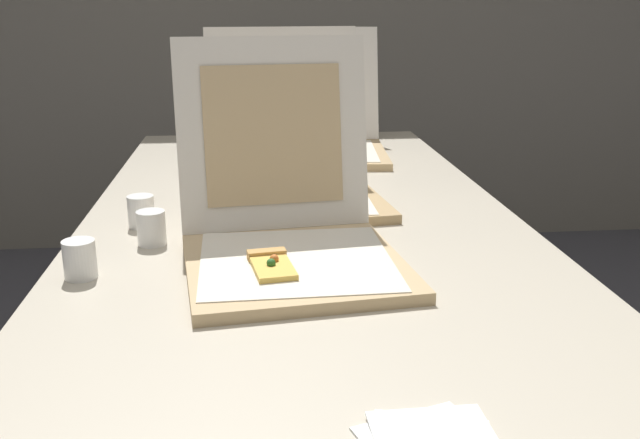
{
  "coord_description": "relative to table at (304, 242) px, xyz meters",
  "views": [
    {
      "loc": [
        -0.11,
        -0.88,
        1.2
      ],
      "look_at": [
        0.02,
        0.45,
        0.79
      ],
      "focal_mm": 39.77,
      "sensor_mm": 36.0,
      "label": 1
    }
  ],
  "objects": [
    {
      "name": "table",
      "position": [
        0.0,
        0.0,
        0.0
      ],
      "size": [
        0.98,
        2.24,
        0.73
      ],
      "color": "#BCB29E",
      "rests_on": "ground"
    },
    {
      "name": "pizza_box_back",
      "position": [
        0.12,
        0.74,
        0.1
      ],
      "size": [
        0.42,
        0.55,
        0.39
      ],
      "rotation": [
        0.0,
        0.0,
        -0.07
      ],
      "color": "tan",
      "rests_on": "table"
    },
    {
      "name": "cup_white_near_left",
      "position": [
        -0.42,
        -0.28,
        0.08
      ],
      "size": [
        0.06,
        0.06,
        0.07
      ],
      "primitive_type": "cylinder",
      "color": "white",
      "rests_on": "table"
    },
    {
      "name": "cup_white_far",
      "position": [
        -0.25,
        0.36,
        0.08
      ],
      "size": [
        0.06,
        0.06,
        0.07
      ],
      "primitive_type": "cylinder",
      "color": "white",
      "rests_on": "table"
    },
    {
      "name": "pizza_box_front",
      "position": [
        -0.04,
        -0.24,
        0.1
      ],
      "size": [
        0.44,
        0.5,
        0.41
      ],
      "rotation": [
        0.0,
        0.0,
        0.12
      ],
      "color": "tan",
      "rests_on": "table"
    },
    {
      "name": "cup_white_mid",
      "position": [
        -0.35,
        0.01,
        0.08
      ],
      "size": [
        0.06,
        0.06,
        0.07
      ],
      "primitive_type": "cylinder",
      "color": "white",
      "rests_on": "table"
    },
    {
      "name": "pizza_box_middle",
      "position": [
        -0.01,
        0.19,
        0.1
      ],
      "size": [
        0.43,
        0.46,
        0.41
      ],
      "rotation": [
        0.0,
        0.0,
        0.12
      ],
      "color": "tan",
      "rests_on": "table"
    },
    {
      "name": "cup_white_near_center",
      "position": [
        -0.32,
        -0.11,
        0.08
      ],
      "size": [
        0.06,
        0.06,
        0.07
      ],
      "primitive_type": "cylinder",
      "color": "white",
      "rests_on": "table"
    }
  ]
}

